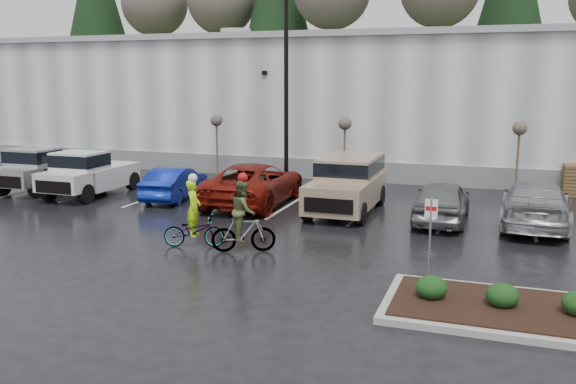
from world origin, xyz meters
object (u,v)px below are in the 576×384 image
(sapling_mid, at_px, (345,127))
(pickup_silver, at_px, (48,168))
(lamppost, at_px, (286,61))
(car_blue, at_px, (175,183))
(suv_tan, at_px, (347,185))
(sapling_west, at_px, (216,124))
(pickup_white, at_px, (94,172))
(car_far_silver, at_px, (535,204))
(car_red, at_px, (254,183))
(fire_lane_sign, at_px, (430,231))
(car_grey, at_px, (442,201))
(sapling_east, at_px, (519,132))
(cyclist_hivis, at_px, (194,224))
(cyclist_olive, at_px, (243,223))

(sapling_mid, xyz_separation_m, pickup_silver, (-12.45, -5.15, -1.75))
(lamppost, bearing_deg, car_blue, -128.26)
(pickup_silver, distance_m, suv_tan, 13.88)
(car_blue, height_order, suv_tan, suv_tan)
(sapling_west, bearing_deg, sapling_mid, 0.00)
(pickup_white, height_order, car_far_silver, pickup_white)
(pickup_white, distance_m, car_red, 7.29)
(fire_lane_sign, relative_size, pickup_white, 0.42)
(sapling_west, relative_size, pickup_white, 0.62)
(fire_lane_sign, distance_m, car_grey, 7.03)
(suv_tan, bearing_deg, sapling_east, 41.48)
(car_far_silver, xyz_separation_m, cyclist_hivis, (-9.74, -6.07, -0.09))
(sapling_west, distance_m, cyclist_olive, 13.28)
(car_grey, bearing_deg, sapling_west, -26.82)
(car_far_silver, bearing_deg, cyclist_olive, 38.98)
(cyclist_hivis, bearing_deg, suv_tan, -44.09)
(fire_lane_sign, xyz_separation_m, car_red, (-7.71, 7.69, -0.58))
(fire_lane_sign, bearing_deg, sapling_east, 80.25)
(pickup_white, xyz_separation_m, car_far_silver, (17.70, 0.10, -0.20))
(car_far_silver, bearing_deg, car_grey, 9.35)
(sapling_mid, distance_m, car_far_silver, 9.87)
(sapling_mid, relative_size, sapling_east, 1.00)
(car_red, height_order, suv_tan, suv_tan)
(lamppost, xyz_separation_m, car_blue, (-3.39, -4.30, -5.01))
(sapling_mid, bearing_deg, suv_tan, -75.11)
(sapling_mid, bearing_deg, car_far_silver, -34.13)
(pickup_silver, distance_m, car_far_silver, 20.46)
(fire_lane_sign, height_order, cyclist_olive, cyclist_olive)
(fire_lane_sign, distance_m, car_blue, 13.49)
(fire_lane_sign, bearing_deg, suv_tan, 117.52)
(sapling_east, height_order, pickup_silver, sapling_east)
(suv_tan, distance_m, car_grey, 3.57)
(sapling_east, height_order, fire_lane_sign, sapling_east)
(pickup_white, xyz_separation_m, car_red, (7.28, 0.41, -0.15))
(car_red, relative_size, cyclist_olive, 2.55)
(sapling_mid, xyz_separation_m, car_red, (-2.41, -5.11, -1.90))
(pickup_silver, xyz_separation_m, cyclist_hivis, (10.72, -6.35, -0.29))
(sapling_west, relative_size, car_blue, 0.78)
(sapling_west, bearing_deg, cyclist_hivis, -67.45)
(pickup_silver, relative_size, pickup_white, 1.00)
(sapling_east, height_order, car_blue, sapling_east)
(lamppost, bearing_deg, car_far_silver, -22.85)
(car_red, relative_size, car_far_silver, 1.11)
(fire_lane_sign, distance_m, car_red, 10.90)
(sapling_east, distance_m, fire_lane_sign, 13.06)
(lamppost, bearing_deg, sapling_mid, 21.80)
(sapling_east, xyz_separation_m, pickup_silver, (-19.95, -5.15, -1.75))
(sapling_east, distance_m, car_grey, 6.64)
(sapling_mid, bearing_deg, sapling_east, 0.00)
(suv_tan, bearing_deg, cyclist_hivis, -117.20)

